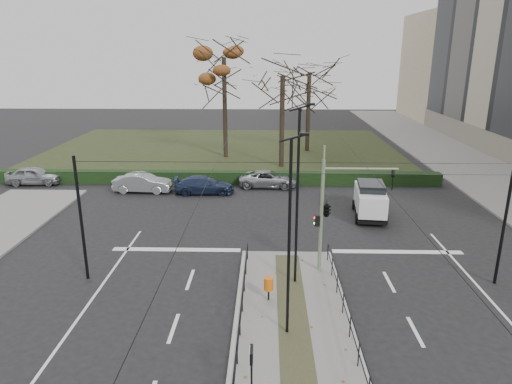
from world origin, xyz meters
TOP-DOWN VIEW (x-y plane):
  - ground at (0.00, 0.00)m, footprint 140.00×140.00m
  - median_island at (0.00, -2.50)m, footprint 4.40×15.00m
  - sidewalk_east at (18.00, 22.00)m, footprint 8.00×90.00m
  - park at (-6.00, 32.00)m, footprint 38.00×26.00m
  - hedge at (-6.00, 18.60)m, footprint 38.00×1.00m
  - median_railing at (0.00, -2.60)m, footprint 4.14×13.24m
  - catenary at (0.00, 1.62)m, footprint 20.00×34.00m
  - traffic_light at (1.82, 2.90)m, footprint 3.76×2.16m
  - litter_bin at (-0.98, 0.01)m, footprint 0.40×0.40m
  - info_panel at (-1.51, -6.07)m, footprint 0.11×0.50m
  - streetlamp_median_near at (-0.26, -2.35)m, footprint 0.64×0.13m
  - streetlamp_median_far at (0.27, 1.66)m, footprint 0.68×0.14m
  - parked_car_first at (-20.04, 18.00)m, footprint 4.43×1.97m
  - parked_car_second at (-10.65, 16.10)m, footprint 4.46×1.68m
  - parked_car_third at (-5.87, 15.88)m, footprint 4.62×2.05m
  - parked_car_fourth at (-0.98, 17.76)m, footprint 4.72×2.31m
  - white_van at (5.65, 11.00)m, footprint 2.32×4.39m
  - rust_tree at (-5.31, 28.26)m, footprint 7.83×7.83m
  - bare_tree_center at (3.26, 31.50)m, footprint 7.65×7.65m
  - bare_tree_near at (0.26, 24.27)m, footprint 7.17×7.17m

SIDE VIEW (x-z plane):
  - ground at x=0.00m, z-range 0.00..0.00m
  - park at x=-6.00m, z-range 0.00..0.10m
  - median_island at x=0.00m, z-range 0.00..0.14m
  - sidewalk_east at x=18.00m, z-range 0.00..0.14m
  - hedge at x=-6.00m, z-range 0.00..1.00m
  - parked_car_fourth at x=-0.98m, z-range 0.00..1.29m
  - parked_car_third at x=-5.87m, z-range 0.00..1.32m
  - parked_car_second at x=-10.65m, z-range 0.00..1.45m
  - parked_car_first at x=-20.04m, z-range 0.00..1.48m
  - litter_bin at x=-0.98m, z-range 0.36..1.40m
  - median_railing at x=0.00m, z-range 0.52..1.44m
  - white_van at x=5.65m, z-range 0.05..2.35m
  - info_panel at x=-1.51m, z-range 0.69..2.63m
  - traffic_light at x=1.82m, z-range 0.59..6.13m
  - catenary at x=0.00m, z-range 0.42..6.42m
  - streetlamp_median_near at x=-0.26m, z-range 0.20..7.85m
  - streetlamp_median_far at x=0.27m, z-range 0.21..8.41m
  - bare_tree_near at x=0.26m, z-range 2.27..13.25m
  - bare_tree_center at x=3.26m, z-range 2.27..13.26m
  - rust_tree at x=-5.31m, z-range 3.44..16.33m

